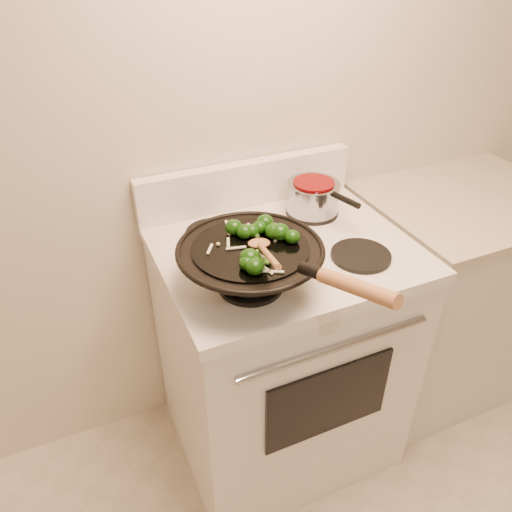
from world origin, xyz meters
name	(u,v)px	position (x,y,z in m)	size (l,w,h in m)	color
stove	(280,350)	(-0.09, 1.17, 0.47)	(0.78, 0.67, 1.08)	white
counter_unit	(447,294)	(0.70, 1.20, 0.46)	(0.75, 0.62, 0.91)	white
wok	(252,264)	(-0.27, 1.02, 1.00)	(0.39, 0.64, 0.23)	black
stirfry	(261,239)	(-0.24, 1.02, 1.07)	(0.25, 0.29, 0.05)	#0F3708
wooden_spoon	(264,250)	(-0.27, 0.94, 1.09)	(0.10, 0.26, 0.10)	#A2683F
saucepan	(313,196)	(0.09, 1.32, 0.99)	(0.18, 0.28, 0.10)	gray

